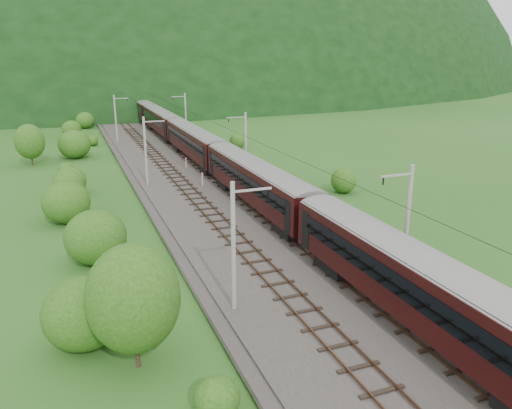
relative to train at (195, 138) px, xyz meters
name	(u,v)px	position (x,y,z in m)	size (l,w,h in m)	color
ground	(324,295)	(-2.40, -42.40, -3.76)	(600.00, 600.00, 0.00)	#244F18
railbed	(266,242)	(-2.40, -32.40, -3.61)	(14.00, 220.00, 0.30)	#38332D
track_left	(239,243)	(-4.80, -32.40, -3.39)	(2.40, 220.00, 0.27)	brown
track_right	(292,236)	(0.00, -32.40, -3.39)	(2.40, 220.00, 0.27)	brown
catenary_left	(146,149)	(-8.52, -10.40, 0.74)	(2.54, 192.28, 8.00)	gray
catenary_right	(245,143)	(3.72, -10.40, 0.74)	(2.54, 192.28, 8.00)	gray
overhead_wires	(267,160)	(-2.40, -32.40, 3.34)	(4.83, 198.00, 0.03)	black
mountain_main	(88,82)	(-2.40, 217.60, -3.76)	(504.00, 360.00, 244.00)	black
train	(195,138)	(0.00, 0.00, 0.00)	(3.21, 178.25, 5.59)	black
hazard_post_near	(202,180)	(-2.77, -13.65, -2.64)	(0.18, 0.18, 1.64)	red
hazard_post_far	(186,163)	(-2.38, -3.96, -2.72)	(0.16, 0.16, 1.50)	red
signal	(146,150)	(-6.19, 4.97, -2.24)	(0.23, 0.23, 2.09)	black
vegetation_left	(78,204)	(-16.73, -23.24, -1.39)	(12.90, 144.46, 6.64)	#1F4312
vegetation_right	(366,200)	(10.25, -27.77, -2.58)	(5.05, 91.07, 2.62)	#1F4312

